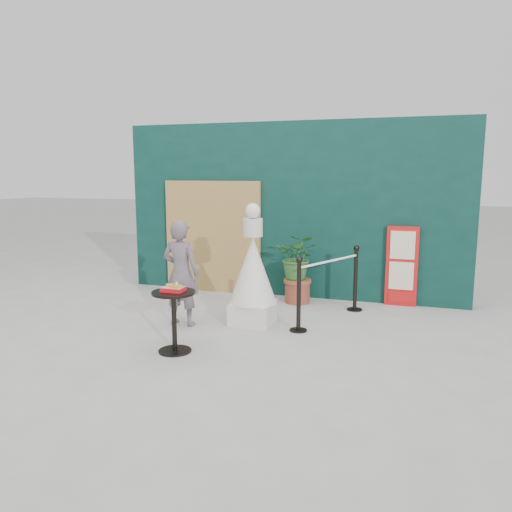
# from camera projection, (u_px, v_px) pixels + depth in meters

# --- Properties ---
(ground) EXTENTS (60.00, 60.00, 0.00)m
(ground) POSITION_uv_depth(u_px,v_px,m) (225.00, 354.00, 5.97)
(ground) COLOR #ADAAA5
(ground) RESTS_ON ground
(back_wall) EXTENTS (6.00, 0.30, 3.00)m
(back_wall) POSITION_uv_depth(u_px,v_px,m) (291.00, 210.00, 8.67)
(back_wall) COLOR #092C28
(back_wall) RESTS_ON ground
(bamboo_fence) EXTENTS (1.80, 0.08, 2.00)m
(bamboo_fence) POSITION_uv_depth(u_px,v_px,m) (212.00, 237.00, 8.99)
(bamboo_fence) COLOR tan
(bamboo_fence) RESTS_ON ground
(woman) EXTENTS (0.56, 0.38, 1.50)m
(woman) POSITION_uv_depth(u_px,v_px,m) (181.00, 273.00, 7.01)
(woman) COLOR #685964
(woman) RESTS_ON ground
(menu_board) EXTENTS (0.50, 0.07, 1.30)m
(menu_board) POSITION_uv_depth(u_px,v_px,m) (402.00, 266.00, 8.04)
(menu_board) COLOR red
(menu_board) RESTS_ON ground
(statue) EXTENTS (0.67, 0.67, 1.73)m
(statue) POSITION_uv_depth(u_px,v_px,m) (253.00, 276.00, 7.06)
(statue) COLOR silver
(statue) RESTS_ON ground
(cafe_table) EXTENTS (0.52, 0.52, 0.75)m
(cafe_table) POSITION_uv_depth(u_px,v_px,m) (174.00, 312.00, 5.97)
(cafe_table) COLOR black
(cafe_table) RESTS_ON ground
(food_basket) EXTENTS (0.26, 0.19, 0.11)m
(food_basket) POSITION_uv_depth(u_px,v_px,m) (174.00, 288.00, 5.92)
(food_basket) COLOR red
(food_basket) RESTS_ON cafe_table
(planter) EXTENTS (0.68, 0.59, 1.15)m
(planter) POSITION_uv_depth(u_px,v_px,m) (298.00, 263.00, 8.23)
(planter) COLOR brown
(planter) RESTS_ON ground
(stanchion_barrier) EXTENTS (0.84, 1.54, 1.03)m
(stanchion_barrier) POSITION_uv_depth(u_px,v_px,m) (329.00, 287.00, 7.27)
(stanchion_barrier) COLOR black
(stanchion_barrier) RESTS_ON ground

